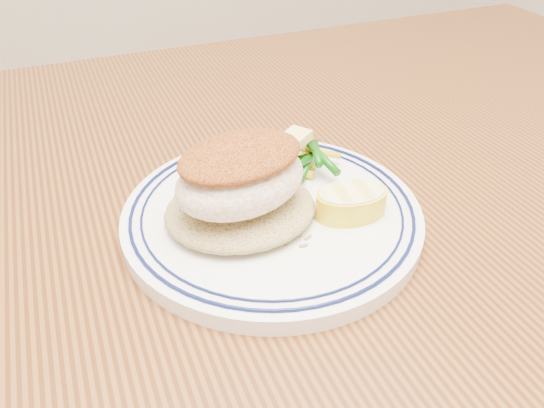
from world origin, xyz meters
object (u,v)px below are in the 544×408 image
Objects in this scene: rice_pilaf at (240,206)px; vegetable_pile at (286,159)px; fish_fillet at (241,174)px; lemon_wedge at (351,201)px; dining_table at (226,285)px; plate at (272,214)px.

vegetable_pile reaches higher than rice_pilaf.
rice_pilaf is 0.03m from fish_fillet.
rice_pilaf is 0.09m from vegetable_pile.
vegetable_pile is at bearing 104.85° from lemon_wedge.
fish_fillet is at bearing -137.96° from vegetable_pile.
vegetable_pile reaches higher than lemon_wedge.
lemon_wedge reaches higher than dining_table.
lemon_wedge is at bearing -19.18° from rice_pilaf.
dining_table is 11.80× the size of fish_fillet.
plate is 0.07m from vegetable_pile.
dining_table is 0.15m from vegetable_pile.
plate is 2.02× the size of rice_pilaf.
lemon_wedge is at bearing -16.40° from fish_fillet.
rice_pilaf is 0.09m from lemon_wedge.
rice_pilaf is 1.02× the size of fish_fillet.
vegetable_pile is at bearing 12.91° from dining_table.
vegetable_pile is 0.09m from lemon_wedge.
lemon_wedge is (0.10, -0.07, 0.13)m from dining_table.
dining_table is 11.59× the size of rice_pilaf.
lemon_wedge is (0.06, -0.03, 0.02)m from plate.
lemon_wedge is (0.02, -0.09, 0.00)m from vegetable_pile.
plate is 0.03m from rice_pilaf.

